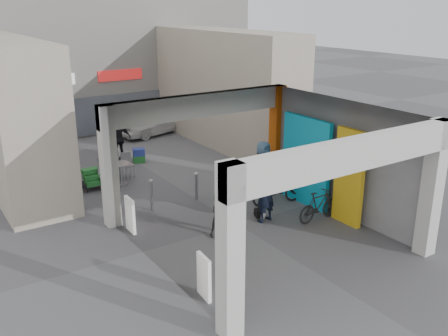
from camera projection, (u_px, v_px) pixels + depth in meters
ground at (238, 225)px, 14.39m from camera, size 90.00×90.00×0.00m
arcade_canopy at (273, 152)px, 13.29m from camera, size 6.40×6.45×6.40m
far_building at (73, 48)px, 24.19m from camera, size 18.00×4.08×8.00m
plaza_bldg_left at (7, 112)px, 17.18m from camera, size 2.00×9.00×5.00m
plaza_bldg_right at (224, 88)px, 21.89m from camera, size 2.00×9.00×5.00m
bollard_left at (152, 196)px, 15.21m from camera, size 0.09×0.09×0.99m
bollard_center at (196, 186)px, 16.17m from camera, size 0.09×0.09×0.87m
bollard_right at (236, 176)px, 17.07m from camera, size 0.09×0.09×0.89m
advert_board_near at (204, 277)px, 10.70m from camera, size 0.14×0.55×1.00m
advert_board_far at (130, 215)px, 13.82m from camera, size 0.11×0.55×1.00m
cafe_set at (114, 174)px, 17.65m from camera, size 1.53×1.23×0.92m
produce_stand at (97, 181)px, 17.12m from camera, size 1.07×0.58×0.70m
crate_stack at (139, 155)px, 19.91m from camera, size 0.53×0.47×0.56m
border_collie at (261, 210)px, 14.80m from camera, size 0.22×0.43×0.60m
man_with_dog at (265, 191)px, 14.34m from camera, size 0.75×0.56×1.86m
man_back_turned at (224, 207)px, 13.50m from camera, size 0.86×0.70×1.65m
man_elderly at (263, 167)px, 16.60m from camera, size 0.99×0.78×1.77m
man_crates at (118, 139)px, 19.90m from camera, size 1.07×0.46×1.81m
bicycle_front at (277, 190)px, 15.74m from camera, size 1.84×0.87×0.93m
bicycle_rear at (319, 206)px, 14.55m from camera, size 1.54×0.49×0.92m
white_van at (152, 122)px, 24.01m from camera, size 3.85×2.30×1.23m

